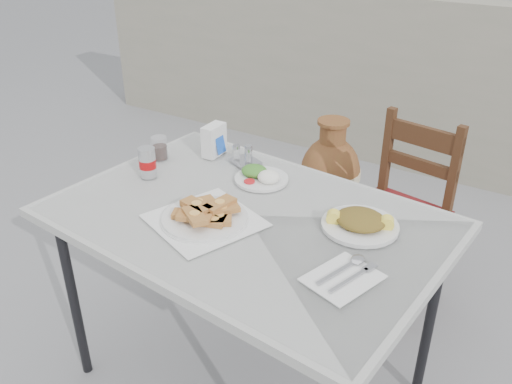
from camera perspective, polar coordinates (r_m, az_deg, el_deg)
The scene contains 12 objects.
cafe_table at distance 1.89m, azimuth -1.05°, elevation -3.79°, with size 1.41×1.03×0.81m.
pide_plate at distance 1.82m, azimuth -5.46°, elevation -2.21°, with size 0.42×0.42×0.07m.
salad_rice_plate at distance 2.08m, azimuth 0.52°, elevation 1.72°, with size 0.21×0.21×0.05m.
salad_chopped_plate at distance 1.81m, azimuth 10.92°, elevation -3.11°, with size 0.26×0.26×0.05m.
soda_can at distance 2.13m, azimuth -11.36°, elevation 3.08°, with size 0.07×0.07×0.12m.
cola_glass at distance 2.28m, azimuth -10.09°, elevation 4.46°, with size 0.07×0.07×0.09m.
napkin_holder at distance 2.28m, azimuth -4.44°, elevation 5.46°, with size 0.07×0.11×0.13m.
condiment_caddy at distance 2.21m, azimuth -1.17°, elevation 3.66°, with size 0.14×0.13×0.08m.
cutlery_napkin at distance 1.59m, azimuth 9.42°, elevation -8.58°, with size 0.22×0.25×0.02m.
chair at distance 2.64m, azimuth 14.87°, elevation -1.97°, with size 0.46×0.46×0.90m.
terracotta_urn at distance 3.31m, azimuth 7.80°, elevation 1.95°, with size 0.37×0.37×0.64m.
back_wall at distance 3.98m, azimuth 20.16°, elevation 9.79°, with size 6.00×0.25×1.20m, color gray.
Camera 1 is at (0.72, -1.24, 1.77)m, focal length 38.00 mm.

